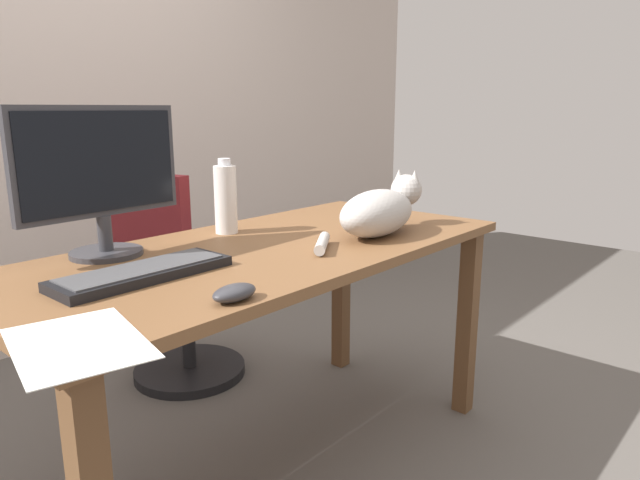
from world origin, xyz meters
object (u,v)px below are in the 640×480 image
at_px(office_chair, 178,294).
at_px(keyboard, 143,272).
at_px(cat, 380,210).
at_px(computer_mouse, 234,293).
at_px(water_bottle, 226,199).
at_px(monitor, 100,176).

height_order(office_chair, keyboard, office_chair).
relative_size(cat, computer_mouse, 5.56).
relative_size(cat, water_bottle, 2.47).
xyz_separation_m(office_chair, cat, (0.18, -0.90, 0.44)).
relative_size(computer_mouse, water_bottle, 0.44).
distance_m(cat, computer_mouse, 0.77).
bearing_deg(monitor, computer_mouse, -91.78).
bearing_deg(office_chair, water_bottle, -105.24).
distance_m(keyboard, water_bottle, 0.54).
relative_size(office_chair, computer_mouse, 8.30).
bearing_deg(keyboard, water_bottle, 27.57).
bearing_deg(cat, computer_mouse, -168.96).
bearing_deg(computer_mouse, keyboard, 96.62).
relative_size(monitor, computer_mouse, 4.37).
xyz_separation_m(monitor, water_bottle, (0.42, -0.02, -0.11)).
height_order(office_chair, water_bottle, water_bottle).
height_order(office_chair, monitor, monitor).
height_order(keyboard, cat, cat).
bearing_deg(monitor, cat, -29.90).
relative_size(monitor, water_bottle, 1.94).
relative_size(keyboard, water_bottle, 1.78).
distance_m(office_chair, computer_mouse, 1.25).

